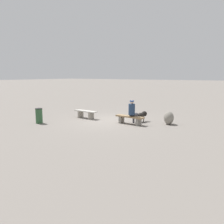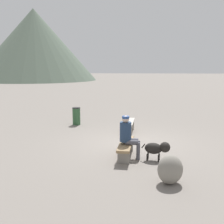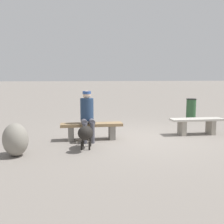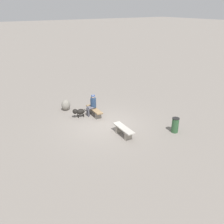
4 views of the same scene
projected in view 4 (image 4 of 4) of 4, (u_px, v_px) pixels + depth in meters
The scene contains 7 objects.
ground at pixel (104, 125), 13.84m from camera, with size 210.00×210.00×0.06m, color gray.
bench_left at pixel (124, 130), 12.56m from camera, with size 1.56×0.50×0.47m.
bench_right at pixel (94, 111), 14.90m from camera, with size 1.66×0.46×0.45m.
seated_person at pixel (92, 104), 14.78m from camera, with size 0.35×0.62×1.31m.
dog at pixel (79, 112), 14.60m from camera, with size 0.42×0.84×0.58m.
trash_bin at pixel (175, 125), 12.89m from camera, with size 0.39×0.39×0.83m.
boulder at pixel (66, 105), 15.67m from camera, with size 0.61×0.53×0.70m, color gray.
Camera 4 is at (-10.62, 6.31, 6.27)m, focal length 38.69 mm.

